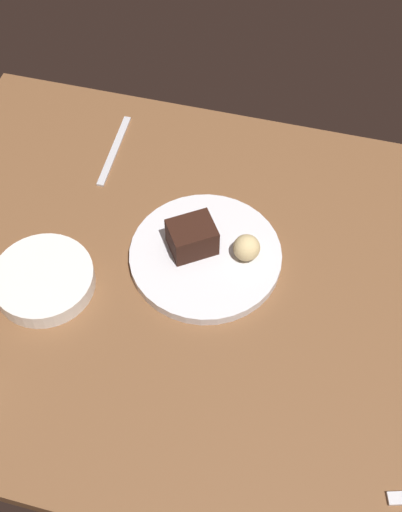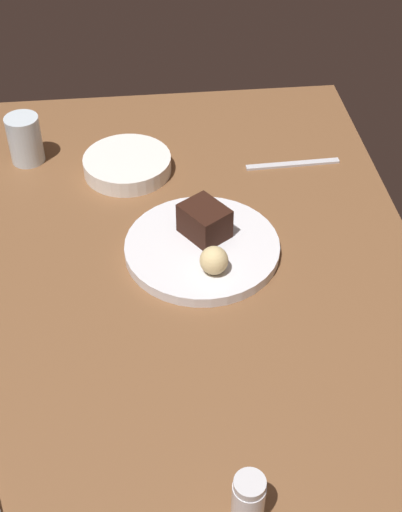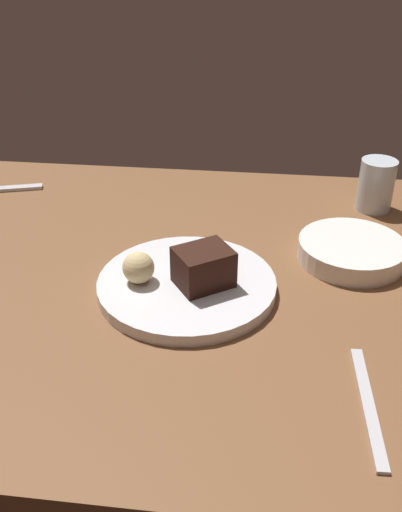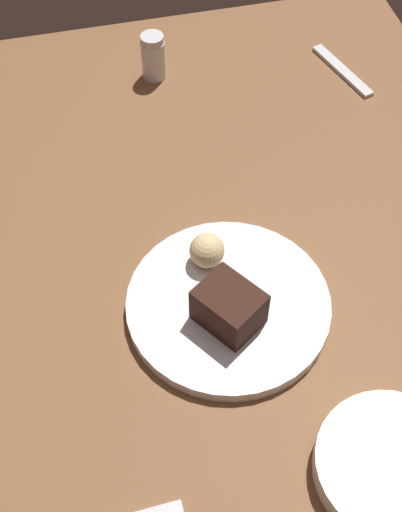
{
  "view_description": "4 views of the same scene",
  "coord_description": "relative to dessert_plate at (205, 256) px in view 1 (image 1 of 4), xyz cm",
  "views": [
    {
      "loc": [
        10.95,
        -59.05,
        98.5
      ],
      "look_at": [
        -4.68,
        1.61,
        8.46
      ],
      "focal_mm": 46.07,
      "sensor_mm": 36.0,
      "label": 1
    },
    {
      "loc": [
        84.65,
        -4.79,
        83.67
      ],
      "look_at": [
        0.82,
        4.08,
        7.1
      ],
      "focal_mm": 49.02,
      "sensor_mm": 36.0,
      "label": 2
    },
    {
      "loc": [
        -15.35,
        75.2,
        51.62
      ],
      "look_at": [
        -6.23,
        -0.27,
        6.09
      ],
      "focal_mm": 40.11,
      "sensor_mm": 36.0,
      "label": 3
    },
    {
      "loc": [
        -52.39,
        19.83,
        81.97
      ],
      "look_at": [
        2.0,
        6.9,
        6.6
      ],
      "focal_mm": 49.64,
      "sensor_mm": 36.0,
      "label": 4
    }
  ],
  "objects": [
    {
      "name": "side_bowl",
      "position": [
        -25.32,
        -12.1,
        0.71
      ],
      "size": [
        17.25,
        17.25,
        3.31
      ],
      "primitive_type": "cylinder",
      "color": "white",
      "rests_on": "dining_table"
    },
    {
      "name": "chocolate_cake_slice",
      "position": [
        -2.58,
        0.69,
        3.79
      ],
      "size": [
        9.99,
        9.6,
        5.69
      ],
      "primitive_type": "cube",
      "rotation": [
        0.0,
        0.0,
        3.74
      ],
      "color": "black",
      "rests_on": "dessert_plate"
    },
    {
      "name": "bread_roll",
      "position": [
        6.93,
        1.19,
        3.3
      ],
      "size": [
        4.71,
        4.71,
        4.71
      ],
      "primitive_type": "sphere",
      "color": "#DBC184",
      "rests_on": "dessert_plate"
    },
    {
      "name": "dessert_plate",
      "position": [
        0.0,
        0.0,
        0.0
      ],
      "size": [
        26.71,
        26.71,
        1.89
      ],
      "primitive_type": "cylinder",
      "color": "silver",
      "rests_on": "dining_table"
    },
    {
      "name": "butter_knife",
      "position": [
        -24.03,
        20.87,
        -0.7
      ],
      "size": [
        2.04,
        19.04,
        0.5
      ],
      "primitive_type": "cube",
      "rotation": [
        0.0,
        0.0,
        1.6
      ],
      "color": "silver",
      "rests_on": "dining_table"
    },
    {
      "name": "dining_table",
      "position": [
        4.7,
        -4.85,
        -2.45
      ],
      "size": [
        120.0,
        84.0,
        3.0
      ],
      "primitive_type": "cube",
      "color": "brown",
      "rests_on": "ground"
    }
  ]
}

